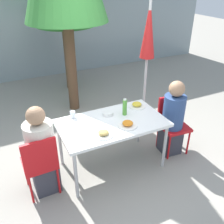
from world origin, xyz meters
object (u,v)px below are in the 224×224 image
Objects in this scene: closed_umbrella at (148,43)px; drinking_cup at (73,114)px; person_right at (173,120)px; person_left at (42,153)px; salad_bowl at (108,114)px; chair_left at (40,161)px; chair_right at (172,120)px; bottle at (125,107)px.

closed_umbrella is 1.75m from drinking_cup.
drinking_cup is at bearing -160.53° from closed_umbrella.
person_right is at bearing -16.80° from drinking_cup.
person_left is 0.56× the size of closed_umbrella.
salad_bowl is (0.99, 0.21, 0.20)m from person_left.
chair_left is 2.04m from chair_right.
drinking_cup is (-1.51, -0.53, -0.70)m from closed_umbrella.
person_right is at bearing -96.21° from closed_umbrella.
person_left is at bearing -156.34° from closed_umbrella.
person_left is 12.46× the size of drinking_cup.
chair_right is at bearing -8.30° from bottle.
person_left is 4.92× the size of bottle.
bottle is (-0.78, 0.11, 0.35)m from chair_right.
drinking_cup is 0.66× the size of salad_bowl.
person_left reaches higher than chair_right.
salad_bowl is (-0.22, 0.09, -0.09)m from bottle.
closed_umbrella is at bearing -90.95° from person_right.
chair_right is at bearing -13.42° from drinking_cup.
closed_umbrella is 1.29m from bottle.
person_left is 2.41m from closed_umbrella.
person_left reaches higher than person_right.
chair_left is 0.73× the size of person_left.
chair_left is at bearing -164.33° from salad_bowl.
salad_bowl is at bearing -6.12° from chair_right.
person_left is 1.01× the size of person_right.
drinking_cup is (-0.68, 0.24, -0.07)m from bottle.
closed_umbrella reaches higher than person_left.
drinking_cup is (-1.46, 0.35, 0.28)m from chair_right.
drinking_cup is (-1.40, 0.42, 0.22)m from person_right.
person_right is at bearing -3.34° from person_left.
person_right reaches higher than bottle.
person_left is (0.05, 0.08, 0.05)m from chair_left.
salad_bowl is at bearing -11.09° from person_right.
person_left is 8.25× the size of salad_bowl.
person_left is 0.68m from drinking_cup.
person_left is at bearing 3.33° from person_right.
person_left is 1.37× the size of chair_right.
closed_umbrella is (0.05, 0.88, 0.98)m from chair_right.
closed_umbrella is at bearing -87.79° from chair_right.
chair_right is 0.41× the size of closed_umbrella.
chair_left is 9.07× the size of drinking_cup.
person_right is 1.00m from salad_bowl.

